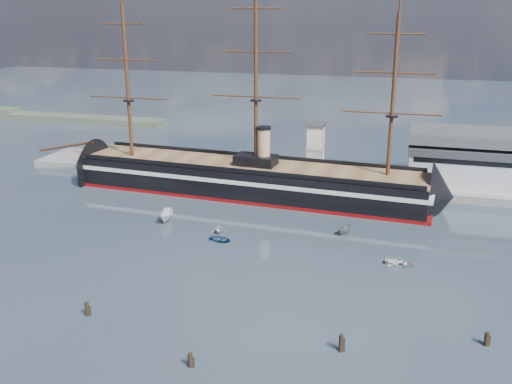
# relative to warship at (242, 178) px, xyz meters

# --- Properties ---
(ground) EXTENTS (600.00, 600.00, 0.00)m
(ground) POSITION_rel_warship_xyz_m (13.22, -20.00, -4.04)
(ground) COLOR #293442
(ground) RESTS_ON ground
(quay) EXTENTS (180.00, 18.00, 2.00)m
(quay) POSITION_rel_warship_xyz_m (23.22, 16.00, -4.04)
(quay) COLOR slate
(quay) RESTS_ON ground
(quay_tower) EXTENTS (5.00, 5.00, 15.00)m
(quay_tower) POSITION_rel_warship_xyz_m (16.22, 13.00, 5.72)
(quay_tower) COLOR silver
(quay_tower) RESTS_ON ground
(shoreline) EXTENTS (120.00, 10.00, 4.00)m
(shoreline) POSITION_rel_warship_xyz_m (-126.01, 75.00, -2.59)
(shoreline) COLOR #3F4C38
(shoreline) RESTS_ON ground
(warship) EXTENTS (113.33, 21.45, 53.94)m
(warship) POSITION_rel_warship_xyz_m (0.00, 0.00, 0.00)
(warship) COLOR black
(warship) RESTS_ON ground
(motorboat_a) EXTENTS (7.98, 4.22, 3.03)m
(motorboat_a) POSITION_rel_warship_xyz_m (-9.77, -23.72, -4.04)
(motorboat_a) COLOR white
(motorboat_a) RESTS_ON ground
(motorboat_b) EXTENTS (1.72, 3.12, 1.37)m
(motorboat_b) POSITION_rel_warship_xyz_m (5.50, -31.30, -4.04)
(motorboat_b) COLOR navy
(motorboat_b) RESTS_ON ground
(motorboat_c) EXTENTS (5.40, 3.41, 2.03)m
(motorboat_c) POSITION_rel_warship_xyz_m (28.85, -20.33, -4.04)
(motorboat_c) COLOR slate
(motorboat_c) RESTS_ON ground
(motorboat_d) EXTENTS (6.18, 4.27, 2.08)m
(motorboat_d) POSITION_rel_warship_xyz_m (3.59, -27.09, -4.04)
(motorboat_d) COLOR silver
(motorboat_d) RESTS_ON ground
(motorboat_e) EXTENTS (1.72, 3.45, 1.55)m
(motorboat_e) POSITION_rel_warship_xyz_m (40.61, -32.89, -4.04)
(motorboat_e) COLOR silver
(motorboat_e) RESTS_ON ground
(piling_near_left) EXTENTS (0.64, 0.64, 2.90)m
(piling_near_left) POSITION_rel_warship_xyz_m (-4.08, -64.54, -4.04)
(piling_near_left) COLOR black
(piling_near_left) RESTS_ON ground
(piling_near_mid) EXTENTS (0.64, 0.64, 2.70)m
(piling_near_mid) POSITION_rel_warship_xyz_m (16.04, -72.37, -4.04)
(piling_near_mid) COLOR black
(piling_near_mid) RESTS_ON ground
(piling_near_right) EXTENTS (0.64, 0.64, 3.26)m
(piling_near_right) POSITION_rel_warship_xyz_m (34.29, -63.33, -4.04)
(piling_near_right) COLOR black
(piling_near_right) RESTS_ON ground
(piling_far_right) EXTENTS (0.64, 0.64, 2.75)m
(piling_far_right) POSITION_rel_warship_xyz_m (53.39, -56.27, -4.04)
(piling_far_right) COLOR black
(piling_far_right) RESTS_ON ground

